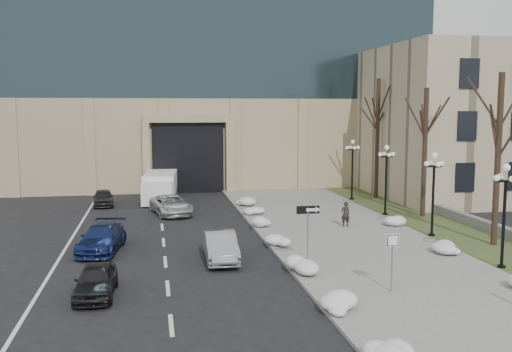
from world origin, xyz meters
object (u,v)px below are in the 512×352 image
Objects in this scene: one_way_sign at (312,217)px; keep_sign at (392,250)px; car_c at (102,238)px; pedestrian at (345,214)px; car_e at (103,198)px; box_truck at (160,187)px; car_b at (221,247)px; lamppost_a at (505,202)px; car_a at (96,280)px; lamppost_b at (434,183)px; lamppost_c at (386,170)px; lamppost_d at (352,161)px; car_d at (171,205)px.

one_way_sign is 4.40m from keep_sign.
pedestrian is at bearing 20.79° from car_c.
pedestrian is 9.46m from one_way_sign.
box_truck reaches higher than car_e.
lamppost_a reaches higher than car_b.
lamppost_b reaches higher than car_a.
lamppost_c is (6.27, 15.33, 1.30)m from keep_sign.
keep_sign is at bearing -66.00° from car_e.
car_a is at bearing -142.46° from lamppost_c.
lamppost_d is at bearing 50.60° from car_a.
pedestrian reaches higher than car_e.
box_truck is 26.73m from lamppost_a.
box_truck is 1.45× the size of lamppost_a.
pedestrian reaches higher than car_a.
lamppost_c is at bearing -90.00° from lamppost_d.
car_d is 0.98× the size of lamppost_a.
lamppost_b is (6.27, 8.83, 1.30)m from keep_sign.
car_e is 21.88m from one_way_sign.
car_b is at bearing 33.24° from pedestrian.
lamppost_d is at bearing 65.00° from one_way_sign.
car_c reaches higher than car_a.
car_b is (5.33, 4.24, 0.06)m from car_a.
one_way_sign is 0.61× the size of lamppost_d.
car_c is at bearing 147.25° from keep_sign.
car_b is at bearing -167.39° from lamppost_b.
keep_sign is 10.91m from lamppost_b.
car_a is at bearing -91.14° from car_e.
keep_sign is at bearing -112.25° from lamppost_c.
lamppost_a is at bearing 109.94° from pedestrian.
pedestrian is (10.15, -6.46, 0.23)m from car_d.
car_b is 8.58m from keep_sign.
keep_sign is (2.13, -3.79, -0.64)m from one_way_sign.
car_b is at bearing -93.34° from car_d.
car_a is at bearing -78.60° from car_c.
car_b reaches higher than car_e.
lamppost_d reaches higher than box_truck.
lamppost_d is at bearing -114.30° from pedestrian.
car_c is at bearing 94.82° from car_a.
box_truck is (3.15, 15.58, 0.37)m from car_c.
car_c reaches higher than car_e.
car_c is 1.29× the size of car_e.
lamppost_d is at bearing 1.29° from car_d.
keep_sign is (-2.31, -12.00, 0.89)m from pedestrian.
car_d is at bearing 111.24° from one_way_sign.
keep_sign is at bearing -106.03° from lamppost_d.
lamppost_c is at bearing 28.08° from car_c.
car_d is 15.84m from one_way_sign.
lamppost_c is (3.96, 3.33, 2.19)m from pedestrian.
lamppost_c reaches higher than car_b.
car_b is at bearing -127.80° from lamppost_d.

